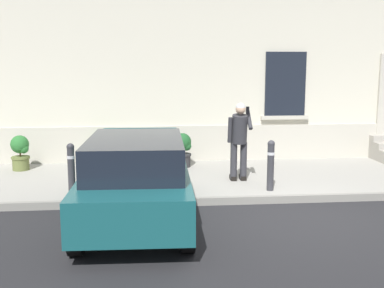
# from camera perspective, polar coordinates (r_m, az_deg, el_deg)

# --- Properties ---
(ground_plane) EXTENTS (80.00, 80.00, 0.00)m
(ground_plane) POSITION_cam_1_polar(r_m,az_deg,el_deg) (8.71, 11.50, -8.73)
(ground_plane) COLOR #232326
(sidewalk) EXTENTS (24.00, 3.60, 0.15)m
(sidewalk) POSITION_cam_1_polar(r_m,az_deg,el_deg) (11.29, 7.40, -4.02)
(sidewalk) COLOR #99968E
(sidewalk) RESTS_ON ground
(curb_edge) EXTENTS (24.00, 0.12, 0.15)m
(curb_edge) POSITION_cam_1_polar(r_m,az_deg,el_deg) (9.55, 9.87, -6.58)
(curb_edge) COLOR gray
(curb_edge) RESTS_ON ground
(building_facade) EXTENTS (24.00, 1.52, 7.50)m
(building_facade) POSITION_cam_1_polar(r_m,az_deg,el_deg) (13.47, 5.37, 13.82)
(building_facade) COLOR beige
(building_facade) RESTS_ON ground
(hatchback_car_teal) EXTENTS (1.89, 4.11, 1.50)m
(hatchback_car_teal) POSITION_cam_1_polar(r_m,az_deg,el_deg) (8.15, -6.71, -4.09)
(hatchback_car_teal) COLOR #165156
(hatchback_car_teal) RESTS_ON ground
(bollard_near_person) EXTENTS (0.15, 0.15, 1.04)m
(bollard_near_person) POSITION_cam_1_polar(r_m,az_deg,el_deg) (9.78, 9.45, -2.33)
(bollard_near_person) COLOR #333338
(bollard_near_person) RESTS_ON sidewalk
(bollard_far_left) EXTENTS (0.15, 0.15, 1.04)m
(bollard_far_left) POSITION_cam_1_polar(r_m,az_deg,el_deg) (9.58, -14.34, -2.75)
(bollard_far_left) COLOR #333338
(bollard_far_left) RESTS_ON sidewalk
(person_on_phone) EXTENTS (0.51, 0.50, 1.74)m
(person_on_phone) POSITION_cam_1_polar(r_m,az_deg,el_deg) (10.43, 5.72, 0.91)
(person_on_phone) COLOR #2D2D33
(person_on_phone) RESTS_ON sidewalk
(planter_olive) EXTENTS (0.44, 0.44, 0.86)m
(planter_olive) POSITION_cam_1_polar(r_m,az_deg,el_deg) (12.30, -19.96, -0.88)
(planter_olive) COLOR #606B38
(planter_olive) RESTS_ON sidewalk
(planter_cream) EXTENTS (0.44, 0.44, 0.86)m
(planter_cream) POSITION_cam_1_polar(r_m,az_deg,el_deg) (12.35, -10.51, -0.43)
(planter_cream) COLOR beige
(planter_cream) RESTS_ON sidewalk
(planter_charcoal) EXTENTS (0.44, 0.44, 0.86)m
(planter_charcoal) POSITION_cam_1_polar(r_m,az_deg,el_deg) (11.94, -1.10, -0.61)
(planter_charcoal) COLOR #2D2D30
(planter_charcoal) RESTS_ON sidewalk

